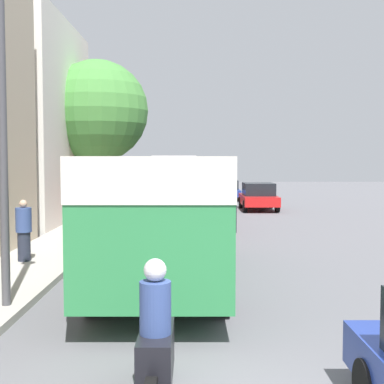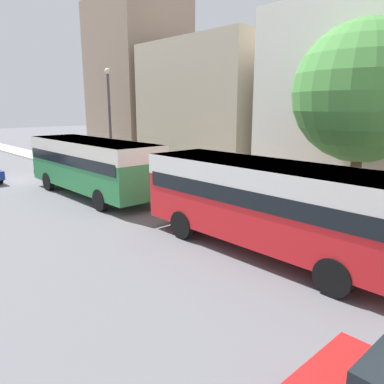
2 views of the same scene
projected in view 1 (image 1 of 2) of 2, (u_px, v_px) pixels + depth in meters
The scene contains 10 objects.
building_far_terrace at pixel (9, 124), 23.18m from camera, with size 5.49×8.49×8.71m.
bus_lead at pixel (167, 200), 12.50m from camera, with size 2.63×9.33×2.89m.
bus_following at pixel (172, 181), 23.27m from camera, with size 2.58×9.09×2.86m.
bus_third_in_line at pixel (178, 172), 35.90m from camera, with size 2.60×10.88×3.02m.
motorcycle_behind_lead at pixel (158, 348), 6.13m from camera, with size 0.38×2.24×1.73m.
car_far_curb at pixel (228, 189), 36.94m from camera, with size 1.80×4.51×1.38m.
car_distant at pixel (260, 196), 29.44m from camera, with size 1.93×3.82×1.51m.
pedestrian_near_curb at pixel (26, 230), 14.07m from camera, with size 0.42×0.42×1.62m.
street_tree at pixel (99, 111), 24.22m from camera, with size 4.60×4.60×7.15m.
lamp_post at pixel (4, 94), 9.63m from camera, with size 0.36×0.36×6.58m.
Camera 1 is at (-0.92, -5.20, 2.85)m, focal length 50.00 mm.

